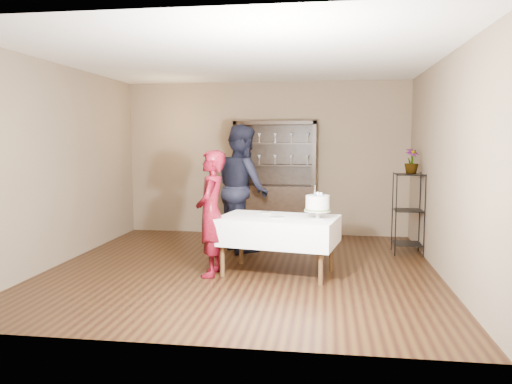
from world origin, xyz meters
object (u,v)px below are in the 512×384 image
plant_etagere (408,210)px  cake (318,204)px  woman (211,213)px  potted_plant (411,161)px  cake_table (278,230)px  man (242,188)px  china_hutch (275,199)px

plant_etagere → cake: bearing=-132.0°
woman → potted_plant: woman is taller
cake_table → man: (-0.67, 1.28, 0.40)m
cake_table → cake: bearing=-7.2°
plant_etagere → man: (-2.46, -0.11, 0.31)m
china_hutch → potted_plant: china_hutch is taller
cake → potted_plant: bearing=48.1°
plant_etagere → man: bearing=-177.4°
plant_etagere → cake: 1.96m
man → potted_plant: (2.50, 0.15, 0.42)m
cake_table → woman: woman is taller
woman → potted_plant: 3.15m
plant_etagere → potted_plant: bearing=52.7°
woman → cake_table: bearing=100.5°
woman → cake: bearing=93.0°
china_hutch → woman: china_hutch is taller
china_hutch → cake_table: size_ratio=1.26×
cake → potted_plant: (1.33, 1.49, 0.47)m
cake_table → cake: (0.49, -0.06, 0.35)m
man → cake: (1.16, -1.34, -0.05)m
china_hutch → man: 1.26m
man → plant_etagere: bearing=-117.4°
plant_etagere → cake: (-1.30, -1.45, 0.25)m
china_hutch → cake: china_hutch is taller
woman → man: size_ratio=0.81×
cake → potted_plant: 2.05m
cake_table → man: 1.50m
china_hutch → potted_plant: size_ratio=5.42×
china_hutch → woman: 2.68m
cake_table → woman: size_ratio=1.02×
plant_etagere → china_hutch: bearing=153.2°
china_hutch → plant_etagere: bearing=-26.8°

